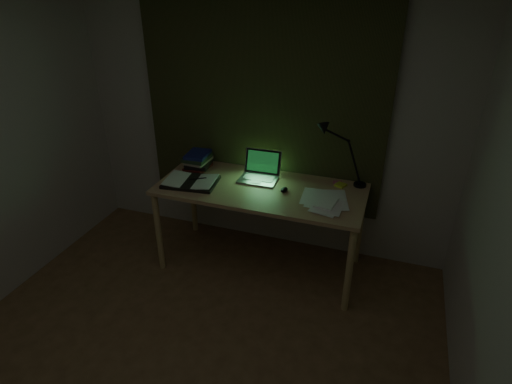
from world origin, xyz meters
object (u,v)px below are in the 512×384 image
desk (260,228)px  book_stack (198,160)px  laptop (258,168)px  open_textbook (191,181)px  desk_lamp (364,155)px  loose_papers (320,201)px

desk → book_stack: 0.85m
laptop → open_textbook: 0.59m
open_textbook → desk_lamp: size_ratio=0.78×
desk → open_textbook: open_textbook is taller
open_textbook → loose_papers: open_textbook is taller
open_textbook → loose_papers: bearing=-5.0°
desk → open_textbook: size_ratio=3.93×
loose_papers → desk_lamp: 0.55m
open_textbook → book_stack: 0.32m
laptop → open_textbook: laptop is taller
desk → book_stack: bearing=164.5°
laptop → open_textbook: size_ratio=0.82×
laptop → loose_papers: size_ratio=1.04×
desk → laptop: laptop is taller
loose_papers → desk_lamp: desk_lamp is taller
desk → loose_papers: (0.53, -0.09, 0.41)m
desk → book_stack: (-0.67, 0.19, 0.48)m
open_textbook → book_stack: size_ratio=1.81×
desk → loose_papers: bearing=-9.3°
book_stack → open_textbook: bearing=-76.3°
book_stack → loose_papers: bearing=-12.8°
desk → desk_lamp: desk_lamp is taller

